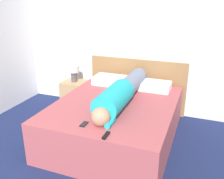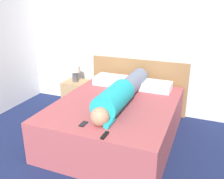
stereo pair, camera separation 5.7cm
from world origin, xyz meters
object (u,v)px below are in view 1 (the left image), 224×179
Objects in this scene: bed at (116,121)px; table_lamp at (74,71)px; person_lying at (121,93)px; tv_remote at (106,135)px; cell_phone at (84,124)px; nightstand at (75,95)px; pillow_near_headboard at (113,80)px; pillow_second at (152,86)px.

bed is 1.44m from table_lamp.
person_lying is (0.08, 0.02, 0.44)m from bed.
tv_remote is 0.38m from cell_phone.
tv_remote reaches higher than nightstand.
pillow_near_headboard reaches higher than tv_remote.
tv_remote reaches higher than cell_phone.
pillow_second is at bearing 72.57° from cell_phone.
table_lamp is 2.07× the size of tv_remote.
cell_phone is at bearing -98.87° from bed.
pillow_near_headboard is at bearing -3.67° from table_lamp.
person_lying is at bearing 99.12° from tv_remote.
person_lying is 0.95m from tv_remote.
table_lamp is at bearing 176.33° from pillow_near_headboard.
cell_phone is (0.21, -1.50, -0.06)m from pillow_near_headboard.
pillow_near_headboard reaches higher than bed.
pillow_near_headboard is at bearing 114.27° from bed.
nightstand is 1.52m from pillow_second.
person_lying is 11.94× the size of tv_remote.
pillow_near_headboard is at bearing 98.09° from cell_phone.
cell_phone reaches higher than nightstand.
pillow_near_headboard is 1.05× the size of pillow_second.
cell_phone is (1.00, -1.55, -0.13)m from table_lamp.
pillow_second is (0.35, 0.74, 0.35)m from bed.
person_lying is 2.95× the size of pillow_second.
pillow_second is at bearing 64.49° from bed.
nightstand is 0.29× the size of person_lying.
person_lying is 2.80× the size of pillow_near_headboard.
pillow_second is at bearing -1.97° from table_lamp.
nightstand is 3.49× the size of tv_remote.
pillow_near_headboard is at bearing -3.67° from nightstand.
table_lamp reaches higher than cell_phone.
table_lamp reaches higher than bed.
nightstand is at bearing 147.20° from person_lying.
cell_phone is at bearing -57.11° from nightstand.
tv_remote is (0.15, -0.93, -0.14)m from person_lying.
bed is 0.89m from pillow_second.
bed is 0.88m from pillow_near_headboard.
bed is 3.88× the size of nightstand.
person_lying is 13.78× the size of cell_phone.
person_lying is (1.20, -0.77, 0.47)m from nightstand.
table_lamp is 2.17m from tv_remote.
pillow_second is (0.68, 0.00, -0.01)m from pillow_near_headboard.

